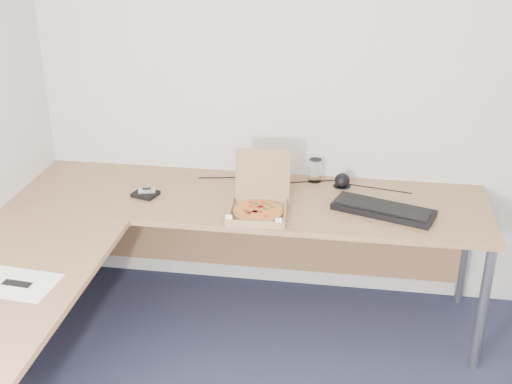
% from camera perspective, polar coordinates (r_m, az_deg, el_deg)
% --- Properties ---
extents(room_shell, '(3.50, 3.50, 2.50)m').
position_cam_1_polar(room_shell, '(1.97, 7.39, -4.82)').
color(room_shell, beige).
rests_on(room_shell, ground).
extents(desk, '(2.50, 2.20, 0.73)m').
position_cam_1_polar(desk, '(3.19, -7.50, -3.79)').
color(desk, '#A17048').
rests_on(desk, ground).
extents(pizza_box, '(0.28, 0.33, 0.29)m').
position_cam_1_polar(pizza_box, '(3.29, 0.21, -1.39)').
color(pizza_box, '#AC8253').
rests_on(pizza_box, desk).
extents(drinking_glass, '(0.07, 0.07, 0.13)m').
position_cam_1_polar(drinking_glass, '(3.67, 5.16, 1.88)').
color(drinking_glass, white).
rests_on(drinking_glass, desk).
extents(keyboard, '(0.54, 0.33, 0.03)m').
position_cam_1_polar(keyboard, '(3.38, 11.00, -1.53)').
color(keyboard, black).
rests_on(keyboard, desk).
extents(wallet, '(0.15, 0.13, 0.02)m').
position_cam_1_polar(wallet, '(3.55, -9.58, -0.17)').
color(wallet, black).
rests_on(wallet, desk).
extents(phone, '(0.10, 0.07, 0.02)m').
position_cam_1_polar(phone, '(3.55, -9.46, 0.15)').
color(phone, '#B2B5BA').
rests_on(phone, wallet).
extents(paper_sheet, '(0.34, 0.25, 0.00)m').
position_cam_1_polar(paper_sheet, '(2.92, -20.05, -7.50)').
color(paper_sheet, white).
rests_on(paper_sheet, desk).
extents(dome_speaker, '(0.10, 0.10, 0.08)m').
position_cam_1_polar(dome_speaker, '(3.63, 7.50, 1.08)').
color(dome_speaker, black).
rests_on(dome_speaker, desk).
extents(cable_bundle, '(0.57, 0.12, 0.01)m').
position_cam_1_polar(cable_bundle, '(3.67, 3.74, 0.86)').
color(cable_bundle, black).
rests_on(cable_bundle, desk).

